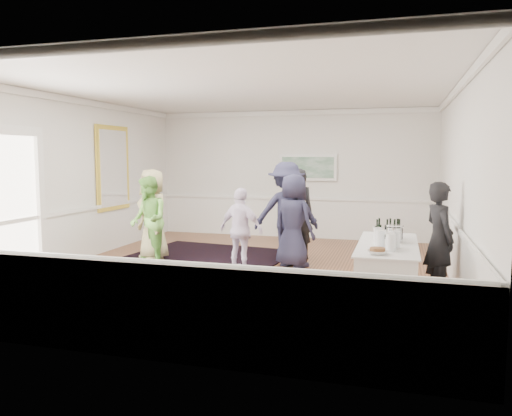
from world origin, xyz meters
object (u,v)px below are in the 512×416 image
(guest_green, at_px, (148,220))
(guest_dark_a, at_px, (286,211))
(serving_table, at_px, (387,274))
(guest_tan, at_px, (153,215))
(guest_dark_b, at_px, (297,214))
(guest_navy, at_px, (293,221))
(ice_bucket, at_px, (394,234))
(guest_lilac, at_px, (241,230))
(bartender, at_px, (439,239))
(nut_bowl, at_px, (378,251))

(guest_green, distance_m, guest_dark_a, 2.68)
(serving_table, xyz_separation_m, guest_dark_a, (-2.00, 2.49, 0.54))
(guest_tan, relative_size, guest_dark_b, 0.99)
(guest_dark_a, xyz_separation_m, guest_navy, (0.26, -0.56, -0.11))
(guest_tan, relative_size, ice_bucket, 6.96)
(guest_green, distance_m, guest_lilac, 1.92)
(guest_green, xyz_separation_m, guest_dark_a, (2.48, 1.02, 0.13))
(serving_table, xyz_separation_m, guest_navy, (-1.74, 1.94, 0.44))
(serving_table, xyz_separation_m, guest_tan, (-4.56, 1.81, 0.47))
(bartender, xyz_separation_m, guest_dark_b, (-2.54, 2.01, 0.06))
(guest_lilac, relative_size, nut_bowl, 5.78)
(guest_navy, bearing_deg, bartender, -178.57)
(serving_table, height_order, ice_bucket, ice_bucket)
(guest_lilac, distance_m, ice_bucket, 2.90)
(guest_tan, bearing_deg, ice_bucket, 17.83)
(bartender, distance_m, guest_lilac, 3.35)
(guest_dark_a, relative_size, ice_bucket, 7.50)
(guest_tan, xyz_separation_m, nut_bowl, (4.45, -2.60, -0.01))
(guest_navy, xyz_separation_m, nut_bowl, (1.63, -2.73, 0.03))
(ice_bucket, bearing_deg, guest_tan, 160.32)
(guest_lilac, bearing_deg, guest_dark_a, -99.05)
(guest_green, distance_m, guest_dark_b, 2.92)
(bartender, height_order, guest_dark_a, guest_dark_a)
(guest_lilac, height_order, guest_navy, guest_navy)
(serving_table, distance_m, guest_dark_b, 3.28)
(serving_table, relative_size, guest_tan, 1.17)
(bartender, distance_m, guest_navy, 2.76)
(bartender, xyz_separation_m, guest_navy, (-2.46, 1.26, 0.02))
(guest_dark_a, distance_m, ice_bucket, 3.13)
(guest_dark_a, relative_size, guest_navy, 1.12)
(guest_lilac, height_order, guest_dark_b, guest_dark_b)
(ice_bucket, relative_size, nut_bowl, 1.00)
(guest_dark_b, bearing_deg, guest_green, 1.01)
(guest_green, relative_size, guest_navy, 0.97)
(bartender, bearing_deg, guest_navy, 39.42)
(serving_table, bearing_deg, ice_bucket, 62.39)
(serving_table, xyz_separation_m, ice_bucket, (0.08, 0.15, 0.54))
(guest_tan, bearing_deg, guest_navy, 40.04)
(ice_bucket, bearing_deg, guest_green, 163.87)
(nut_bowl, bearing_deg, guest_dark_a, 119.92)
(bartender, height_order, guest_navy, guest_navy)
(serving_table, distance_m, nut_bowl, 0.92)
(guest_tan, xyz_separation_m, guest_dark_a, (2.56, 0.68, 0.07))
(guest_lilac, distance_m, nut_bowl, 3.25)
(guest_lilac, distance_m, guest_dark_b, 1.55)
(guest_dark_a, bearing_deg, guest_navy, 96.98)
(guest_tan, bearing_deg, bartender, 25.37)
(guest_navy, bearing_deg, serving_table, 160.45)
(serving_table, height_order, guest_green, guest_green)
(bartender, height_order, guest_green, bartender)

